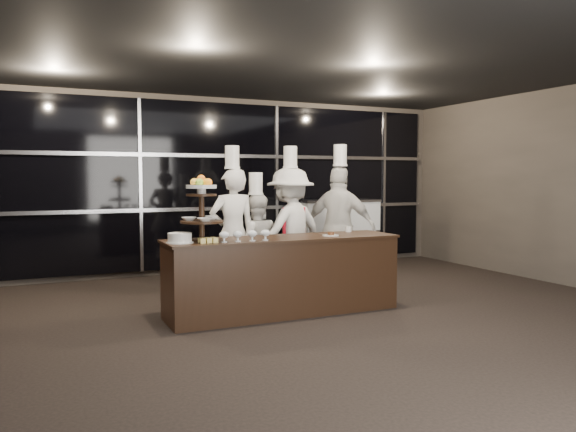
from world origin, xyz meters
name	(u,v)px	position (x,y,z in m)	size (l,w,h in m)	color
room	(371,192)	(0.00, 0.00, 1.50)	(10.00, 10.00, 10.00)	black
window_wall	(212,185)	(0.00, 4.94, 1.50)	(8.60, 0.10, 2.80)	black
buffet_counter	(283,275)	(-0.09, 1.75, 0.47)	(2.84, 0.74, 0.92)	black
display_stand	(202,204)	(-1.09, 1.75, 1.34)	(0.48, 0.48, 0.74)	black
compotes	(245,234)	(-0.65, 1.53, 1.00)	(0.60, 0.11, 0.12)	silver
layer_cake	(180,238)	(-1.35, 1.70, 0.97)	(0.30, 0.30, 0.11)	white
pastry_squares	(208,240)	(-1.07, 1.59, 0.95)	(0.20, 0.13, 0.05)	#FCE67B
small_plate	(331,235)	(0.50, 1.65, 0.94)	(0.20, 0.20, 0.05)	white
chef_cup	(348,229)	(0.96, 2.00, 0.96)	(0.08, 0.08, 0.07)	white
display_case	(336,231)	(2.08, 4.30, 0.69)	(1.46, 0.64, 1.24)	#A5A5AA
chef_a	(233,232)	(-0.35, 2.83, 0.90)	(0.65, 0.43, 2.06)	white
chef_b	(256,243)	(0.03, 2.94, 0.72)	(0.78, 0.67, 1.70)	silver
chef_c	(290,230)	(0.51, 2.84, 0.89)	(1.29, 0.99, 2.07)	white
chef_d	(340,227)	(1.23, 2.69, 0.92)	(1.05, 1.07, 2.10)	silver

